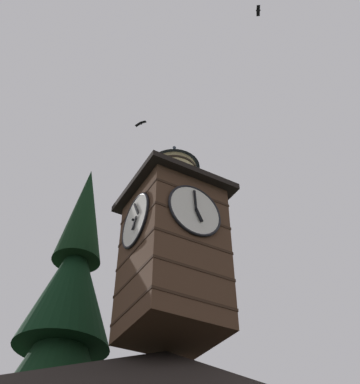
# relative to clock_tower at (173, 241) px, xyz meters

# --- Properties ---
(clock_tower) EXTENTS (3.77, 3.77, 8.81)m
(clock_tower) POSITION_rel_clock_tower_xyz_m (0.00, 0.00, 0.00)
(clock_tower) COLOR #4C3323
(clock_tower) RESTS_ON building_main
(flying_bird_high) EXTENTS (0.42, 0.51, 0.12)m
(flying_bird_high) POSITION_rel_clock_tower_xyz_m (-1.32, 5.21, 9.69)
(flying_bird_high) COLOR black
(flying_bird_low) EXTENTS (0.44, 0.63, 0.11)m
(flying_bird_low) POSITION_rel_clock_tower_xyz_m (0.67, -2.43, 8.66)
(flying_bird_low) COLOR black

